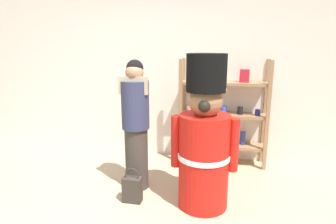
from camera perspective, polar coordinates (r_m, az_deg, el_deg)
back_wall at (r=4.41m, az=-0.01°, el=7.87°), size 6.40×0.12×2.60m
merchandise_shelf at (r=4.19m, az=10.91°, el=0.01°), size 1.25×0.35×1.52m
teddy_bear_guard at (r=3.02m, az=7.26°, el=-5.97°), size 0.71×0.55×1.63m
person_shopper at (r=3.38m, az=-6.46°, el=-2.33°), size 0.34×0.32×1.56m
shopping_bag at (r=3.31m, az=-7.14°, el=-15.03°), size 0.21×0.12×0.40m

